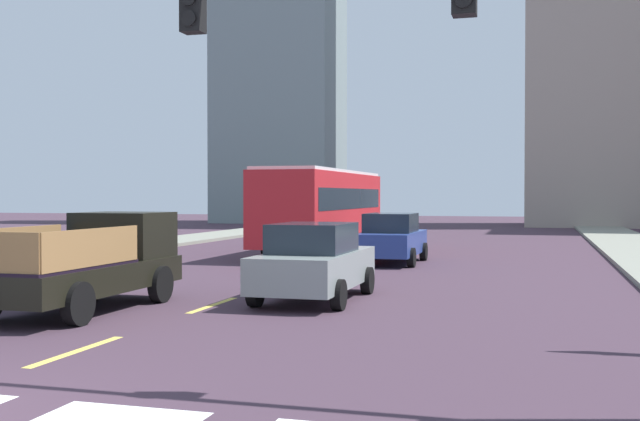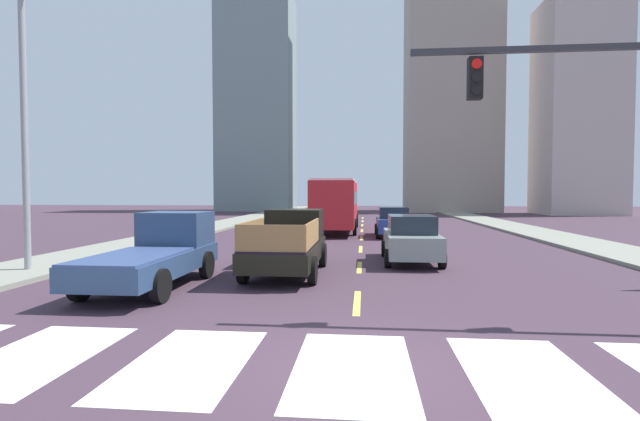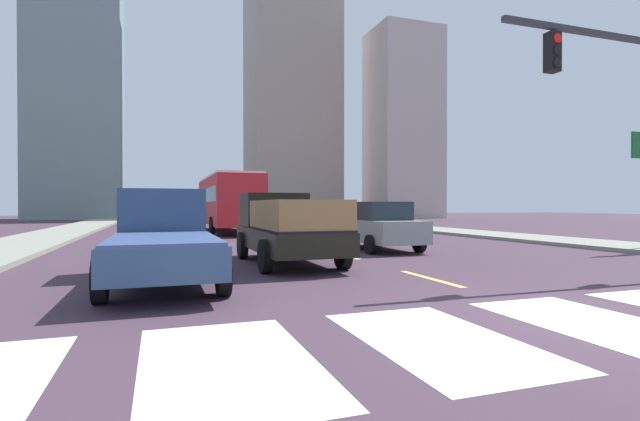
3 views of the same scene
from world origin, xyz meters
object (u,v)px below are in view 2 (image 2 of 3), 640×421
Objects in this scene: sedan_near_left at (393,222)px; sedan_far at (411,239)px; pickup_stakebed at (289,243)px; pickup_dark at (159,251)px; streetlight_left at (29,114)px; city_bus at (337,201)px.

sedan_far is at bearing -89.28° from sedan_near_left.
sedan_far is (4.10, 2.40, -0.08)m from pickup_stakebed.
streetlight_left reaches higher than pickup_dark.
streetlight_left is at bearing 168.03° from pickup_dark.
pickup_stakebed is at bearing 8.59° from streetlight_left.
sedan_near_left is 9.63m from sedan_far.
city_bus is 13.64m from sedan_far.
pickup_stakebed is at bearing -108.19° from sedan_near_left.
sedan_near_left is at bearing 47.88° from streetlight_left.
pickup_dark is 1.18× the size of sedan_near_left.
sedan_near_left and sedan_far have the same top height.
pickup_stakebed is 12.69m from sedan_near_left.
city_bus is 19.01m from streetlight_left.
streetlight_left is (-8.50, -16.73, 3.02)m from city_bus.
pickup_stakebed is 1.00× the size of pickup_dark.
city_bus is at bearing 63.07° from streetlight_left.
sedan_far is at bearing -73.24° from city_bus.
pickup_stakebed is 4.03m from pickup_dark.
city_bus reaches higher than sedan_near_left.
city_bus is 2.45× the size of sedan_far.
pickup_dark is 0.58× the size of streetlight_left.
streetlight_left is at bearing -162.22° from sedan_far.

